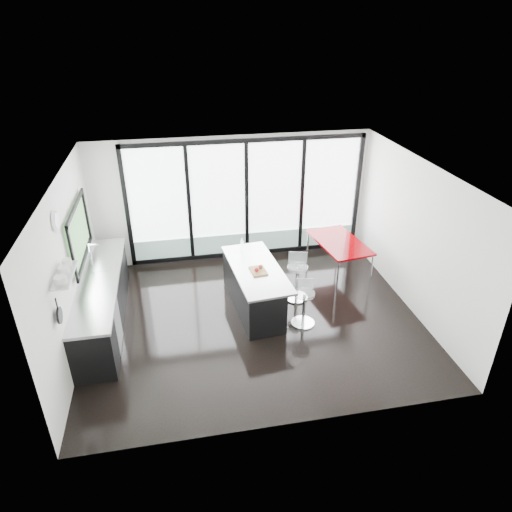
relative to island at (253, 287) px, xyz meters
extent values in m
cube|color=black|center=(-0.06, -0.40, -0.43)|extent=(6.00, 5.00, 0.00)
cube|color=white|center=(-0.06, -0.40, 2.37)|extent=(6.00, 5.00, 0.00)
cube|color=silver|center=(-0.06, 2.10, 0.97)|extent=(6.00, 0.00, 2.80)
cube|color=white|center=(0.24, 2.07, 0.97)|extent=(5.00, 0.02, 2.50)
cube|color=slate|center=(0.24, 2.03, -0.06)|extent=(5.00, 0.02, 0.44)
cube|color=black|center=(-1.01, 2.03, 0.97)|extent=(0.08, 0.04, 2.50)
cube|color=black|center=(0.24, 2.03, 0.97)|extent=(0.08, 0.04, 2.50)
cube|color=black|center=(1.49, 2.03, 0.97)|extent=(0.08, 0.04, 2.50)
cube|color=silver|center=(-0.06, -2.90, 0.97)|extent=(6.00, 0.00, 2.80)
cube|color=silver|center=(-3.06, -0.40, 0.97)|extent=(0.00, 5.00, 2.80)
cube|color=#52884E|center=(-3.03, 0.50, 1.17)|extent=(0.02, 1.60, 0.90)
cube|color=#AAADAF|center=(-2.93, -1.25, 1.32)|extent=(0.25, 0.80, 0.03)
cylinder|color=white|center=(-3.03, -0.70, 1.92)|extent=(0.04, 0.30, 0.30)
cylinder|color=black|center=(-3.00, -1.65, 0.92)|extent=(0.03, 0.24, 0.24)
cube|color=silver|center=(2.94, -0.40, 0.97)|extent=(0.00, 5.00, 2.80)
cube|color=black|center=(-2.73, 0.00, 0.01)|extent=(0.65, 3.20, 0.87)
cube|color=#AAADAF|center=(-2.73, 0.00, 0.47)|extent=(0.69, 3.24, 0.05)
cube|color=#AAADAF|center=(-2.73, 0.50, 0.47)|extent=(0.45, 0.48, 0.06)
cylinder|color=silver|center=(-2.88, 0.50, 0.71)|extent=(0.02, 0.02, 0.44)
cube|color=#AAADAF|center=(-2.42, -0.75, -0.01)|extent=(0.03, 0.60, 0.80)
cube|color=black|center=(-0.01, 0.00, -0.03)|extent=(0.87, 2.06, 0.79)
cube|color=#AAADAF|center=(0.07, 0.01, 0.39)|extent=(1.06, 2.14, 0.05)
cube|color=tan|center=(0.08, -0.13, 0.43)|extent=(0.31, 0.39, 0.03)
sphere|color=maroon|center=(0.04, -0.18, 0.48)|extent=(0.09, 0.09, 0.08)
sphere|color=brown|center=(0.13, -0.08, 0.48)|extent=(0.08, 0.08, 0.08)
cylinder|color=silver|center=(-0.09, 0.68, 0.54)|extent=(0.07, 0.07, 0.26)
cylinder|color=silver|center=(0.80, -0.72, -0.09)|extent=(0.51, 0.51, 0.67)
cylinder|color=silver|center=(0.90, 0.12, -0.06)|extent=(0.56, 0.56, 0.73)
cube|color=#740004|center=(1.99, 0.84, -0.03)|extent=(1.06, 1.61, 0.80)
camera|label=1|loc=(-1.31, -7.18, 4.59)|focal=32.00mm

